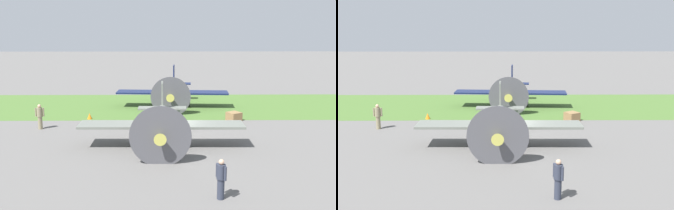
# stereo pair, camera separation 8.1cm
# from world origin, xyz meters

# --- Properties ---
(ground_plane) EXTENTS (160.00, 160.00, 0.00)m
(ground_plane) POSITION_xyz_m (0.00, 0.00, 0.00)
(ground_plane) COLOR #605E5B
(grass_verge) EXTENTS (120.00, 11.00, 0.01)m
(grass_verge) POSITION_xyz_m (0.00, -11.12, 0.00)
(grass_verge) COLOR #476B2D
(grass_verge) RESTS_ON ground
(airplane_lead) EXTENTS (9.69, 7.71, 3.48)m
(airplane_lead) POSITION_xyz_m (0.69, 0.54, 1.46)
(airplane_lead) COLOR slate
(airplane_lead) RESTS_ON ground
(airplane_wingman) EXTENTS (9.66, 7.63, 3.44)m
(airplane_wingman) POSITION_xyz_m (-0.22, -10.80, 1.44)
(airplane_wingman) COLOR #141E47
(airplane_wingman) RESTS_ON ground
(ground_crew_chief) EXTENTS (0.63, 0.38, 1.73)m
(ground_crew_chief) POSITION_xyz_m (9.05, -3.25, 0.91)
(ground_crew_chief) COLOR #847A5B
(ground_crew_chief) RESTS_ON ground
(ground_crew_mechanic) EXTENTS (0.39, 0.55, 1.73)m
(ground_crew_mechanic) POSITION_xyz_m (-1.79, 8.13, 0.91)
(ground_crew_mechanic) COLOR #2D3342
(ground_crew_mechanic) RESTS_ON ground
(supply_crate) EXTENTS (1.24, 1.24, 0.64)m
(supply_crate) POSITION_xyz_m (-4.70, -5.52, 0.32)
(supply_crate) COLOR olive
(supply_crate) RESTS_ON ground
(runway_marker_cone) EXTENTS (0.36, 0.36, 0.44)m
(runway_marker_cone) POSITION_xyz_m (6.19, -6.17, 0.22)
(runway_marker_cone) COLOR orange
(runway_marker_cone) RESTS_ON ground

